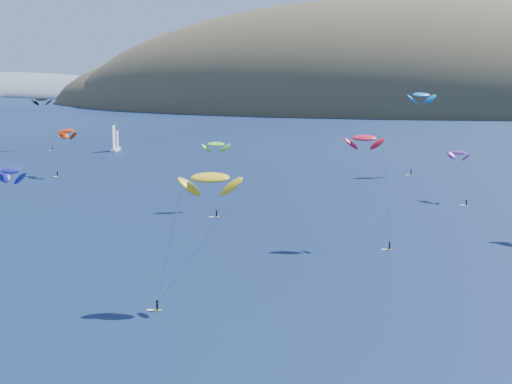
% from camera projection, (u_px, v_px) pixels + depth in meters
% --- Properties ---
extents(island, '(730.00, 300.00, 210.00)m').
position_uv_depth(island, '(423.00, 120.00, 609.84)').
color(island, '#3D3526').
rests_on(island, ground).
extents(headland, '(460.00, 250.00, 60.00)m').
position_uv_depth(headland, '(24.00, 96.00, 890.65)').
color(headland, slate).
rests_on(headland, ground).
extents(sailboat, '(9.98, 8.60, 12.27)m').
position_uv_depth(sailboat, '(116.00, 149.00, 298.25)').
color(sailboat, white).
rests_on(sailboat, ground).
extents(kitesurfer_1, '(9.83, 8.98, 17.09)m').
position_uv_depth(kitesurfer_1, '(68.00, 131.00, 230.15)').
color(kitesurfer_1, '#D0CF17').
rests_on(kitesurfer_1, ground).
extents(kitesurfer_2, '(12.09, 9.69, 21.59)m').
position_uv_depth(kitesurfer_2, '(210.00, 178.00, 106.02)').
color(kitesurfer_2, '#D0CF17').
rests_on(kitesurfer_2, ground).
extents(kitesurfer_3, '(7.37, 13.61, 18.07)m').
position_uv_depth(kitesurfer_3, '(216.00, 144.00, 176.66)').
color(kitesurfer_3, '#D0CF17').
rests_on(kitesurfer_3, ground).
extents(kitesurfer_4, '(10.36, 8.58, 28.62)m').
position_uv_depth(kitesurfer_4, '(421.00, 95.00, 232.18)').
color(kitesurfer_4, '#D0CF17').
rests_on(kitesurfer_4, ground).
extents(kitesurfer_6, '(7.12, 12.76, 14.48)m').
position_uv_depth(kitesurfer_6, '(459.00, 153.00, 189.18)').
color(kitesurfer_6, '#D0CF17').
rests_on(kitesurfer_6, ground).
extents(kitesurfer_9, '(10.47, 7.73, 23.44)m').
position_uv_depth(kitesurfer_9, '(364.00, 138.00, 141.22)').
color(kitesurfer_9, '#D0CF17').
rests_on(kitesurfer_9, ground).
extents(kitesurfer_10, '(11.06, 14.85, 14.82)m').
position_uv_depth(kitesurfer_10, '(11.00, 170.00, 161.74)').
color(kitesurfer_10, '#D0CF17').
rests_on(kitesurfer_10, ground).
extents(kitesurfer_12, '(11.41, 7.56, 23.50)m').
position_uv_depth(kitesurfer_12, '(42.00, 99.00, 300.79)').
color(kitesurfer_12, '#D0CF17').
rests_on(kitesurfer_12, ground).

